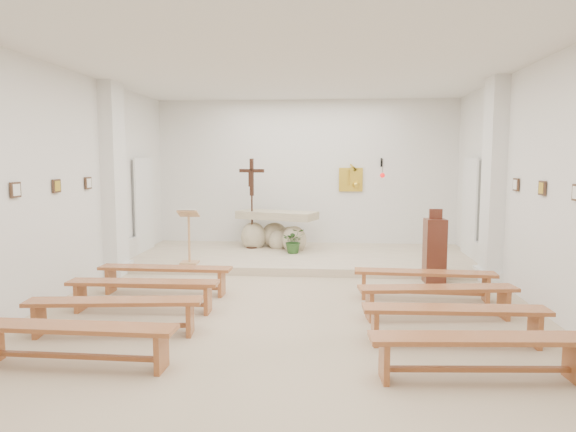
# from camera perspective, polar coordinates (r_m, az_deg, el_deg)

# --- Properties ---
(ground) EXTENTS (7.00, 10.00, 0.00)m
(ground) POSITION_cam_1_polar(r_m,az_deg,el_deg) (7.41, 0.10, -10.24)
(ground) COLOR #CBB192
(ground) RESTS_ON ground
(wall_left) EXTENTS (0.02, 10.00, 3.50)m
(wall_left) POSITION_cam_1_polar(r_m,az_deg,el_deg) (8.17, -25.14, 3.18)
(wall_left) COLOR silver
(wall_left) RESTS_ON ground
(wall_right) EXTENTS (0.02, 10.00, 3.50)m
(wall_right) POSITION_cam_1_polar(r_m,az_deg,el_deg) (7.67, 27.10, 2.93)
(wall_right) COLOR silver
(wall_right) RESTS_ON ground
(wall_back) EXTENTS (7.00, 0.02, 3.50)m
(wall_back) POSITION_cam_1_polar(r_m,az_deg,el_deg) (12.09, 2.00, 4.55)
(wall_back) COLOR silver
(wall_back) RESTS_ON ground
(ceiling) EXTENTS (7.00, 10.00, 0.02)m
(ceiling) POSITION_cam_1_polar(r_m,az_deg,el_deg) (7.24, 0.10, 17.29)
(ceiling) COLOR silver
(ceiling) RESTS_ON wall_back
(sanctuary_platform) EXTENTS (6.98, 3.00, 0.15)m
(sanctuary_platform) POSITION_cam_1_polar(r_m,az_deg,el_deg) (10.79, 1.59, -4.60)
(sanctuary_platform) COLOR beige
(sanctuary_platform) RESTS_ON ground
(pilaster_left) EXTENTS (0.26, 0.55, 3.50)m
(pilaster_left) POSITION_cam_1_polar(r_m,az_deg,el_deg) (9.91, -18.78, 3.86)
(pilaster_left) COLOR white
(pilaster_left) RESTS_ON ground
(pilaster_right) EXTENTS (0.26, 0.55, 3.50)m
(pilaster_right) POSITION_cam_1_polar(r_m,az_deg,el_deg) (9.51, 21.86, 3.66)
(pilaster_right) COLOR white
(pilaster_right) RESTS_ON ground
(gold_wall_relief) EXTENTS (0.55, 0.04, 0.55)m
(gold_wall_relief) POSITION_cam_1_polar(r_m,az_deg,el_deg) (12.06, 6.99, 4.03)
(gold_wall_relief) COLOR gold
(gold_wall_relief) RESTS_ON wall_back
(sanctuary_lamp) EXTENTS (0.11, 0.36, 0.44)m
(sanctuary_lamp) POSITION_cam_1_polar(r_m,az_deg,el_deg) (11.86, 10.44, 4.71)
(sanctuary_lamp) COLOR black
(sanctuary_lamp) RESTS_ON wall_back
(station_frame_left_front) EXTENTS (0.03, 0.20, 0.20)m
(station_frame_left_front) POSITION_cam_1_polar(r_m,az_deg,el_deg) (7.48, -28.03, 2.58)
(station_frame_left_front) COLOR #462E1F
(station_frame_left_front) RESTS_ON wall_left
(station_frame_left_mid) EXTENTS (0.03, 0.20, 0.20)m
(station_frame_left_mid) POSITION_cam_1_polar(r_m,az_deg,el_deg) (8.34, -24.33, 3.06)
(station_frame_left_mid) COLOR #462E1F
(station_frame_left_mid) RESTS_ON wall_left
(station_frame_left_rear) EXTENTS (0.03, 0.20, 0.20)m
(station_frame_left_rear) POSITION_cam_1_polar(r_m,az_deg,el_deg) (9.23, -21.32, 3.43)
(station_frame_left_rear) COLOR #462E1F
(station_frame_left_rear) RESTS_ON wall_left
(station_frame_right_mid) EXTENTS (0.03, 0.20, 0.20)m
(station_frame_right_mid) POSITION_cam_1_polar(r_m,az_deg,el_deg) (7.85, 26.40, 2.80)
(station_frame_right_mid) COLOR #462E1F
(station_frame_right_mid) RESTS_ON wall_right
(station_frame_right_rear) EXTENTS (0.03, 0.20, 0.20)m
(station_frame_right_rear) POSITION_cam_1_polar(r_m,az_deg,el_deg) (8.79, 24.00, 3.20)
(station_frame_right_rear) COLOR #462E1F
(station_frame_right_rear) RESTS_ON wall_right
(radiator_left) EXTENTS (0.10, 0.85, 0.52)m
(radiator_left) POSITION_cam_1_polar(r_m,az_deg,el_deg) (10.73, -17.32, -3.89)
(radiator_left) COLOR silver
(radiator_left) RESTS_ON ground
(radiator_right) EXTENTS (0.10, 0.85, 0.52)m
(radiator_right) POSITION_cam_1_polar(r_m,az_deg,el_deg) (10.36, 20.71, -4.37)
(radiator_right) COLOR silver
(radiator_right) RESTS_ON ground
(altar) EXTENTS (1.88, 1.24, 0.90)m
(altar) POSITION_cam_1_polar(r_m,az_deg,el_deg) (11.44, -1.32, -1.84)
(altar) COLOR beige
(altar) RESTS_ON sanctuary_platform
(lectern) EXTENTS (0.39, 0.33, 1.06)m
(lectern) POSITION_cam_1_polar(r_m,az_deg,el_deg) (9.84, -10.96, -2.25)
(lectern) COLOR tan
(lectern) RESTS_ON sanctuary_platform
(crucifix_stand) EXTENTS (0.58, 0.26, 1.99)m
(crucifix_stand) POSITION_cam_1_polar(r_m,az_deg,el_deg) (11.37, -4.05, 2.16)
(crucifix_stand) COLOR #321C10
(crucifix_stand) RESTS_ON sanctuary_platform
(potted_plant) EXTENTS (0.54, 0.48, 0.53)m
(potted_plant) POSITION_cam_1_polar(r_m,az_deg,el_deg) (10.80, 0.66, -2.76)
(potted_plant) COLOR #285020
(potted_plant) RESTS_ON sanctuary_platform
(donation_pedestal) EXTENTS (0.36, 0.36, 1.28)m
(donation_pedestal) POSITION_cam_1_polar(r_m,az_deg,el_deg) (9.17, 15.97, -3.68)
(donation_pedestal) COLOR #542918
(donation_pedestal) RESTS_ON ground
(bench_left_front) EXTENTS (2.09, 0.38, 0.44)m
(bench_left_front) POSITION_cam_1_polar(r_m,az_deg,el_deg) (8.32, -13.46, -6.23)
(bench_left_front) COLOR #AC6132
(bench_left_front) RESTS_ON ground
(bench_right_front) EXTENTS (2.10, 0.43, 0.44)m
(bench_right_front) POSITION_cam_1_polar(r_m,az_deg,el_deg) (8.04, 14.89, -6.70)
(bench_right_front) COLOR #AC6132
(bench_right_front) RESTS_ON ground
(bench_left_second) EXTENTS (2.09, 0.39, 0.44)m
(bench_left_second) POSITION_cam_1_polar(r_m,az_deg,el_deg) (7.44, -15.77, -7.78)
(bench_left_second) COLOR #AC6132
(bench_left_second) RESTS_ON ground
(bench_right_second) EXTENTS (2.11, 0.58, 0.44)m
(bench_right_second) POSITION_cam_1_polar(r_m,az_deg,el_deg) (7.13, 16.26, -8.41)
(bench_right_second) COLOR #AC6132
(bench_right_second) RESTS_ON ground
(bench_left_third) EXTENTS (2.11, 0.57, 0.44)m
(bench_left_third) POSITION_cam_1_polar(r_m,az_deg,el_deg) (6.58, -18.72, -9.71)
(bench_left_third) COLOR #AC6132
(bench_left_third) RESTS_ON ground
(bench_right_third) EXTENTS (2.09, 0.40, 0.44)m
(bench_right_third) POSITION_cam_1_polar(r_m,az_deg,el_deg) (6.23, 18.04, -10.60)
(bench_right_third) COLOR #AC6132
(bench_right_third) RESTS_ON ground
(bench_left_fourth) EXTENTS (2.09, 0.37, 0.44)m
(bench_left_fourth) POSITION_cam_1_polar(r_m,az_deg,el_deg) (5.76, -22.58, -12.17)
(bench_left_fourth) COLOR #AC6132
(bench_left_fourth) RESTS_ON ground
(bench_right_fourth) EXTENTS (2.10, 0.48, 0.44)m
(bench_right_fourth) POSITION_cam_1_polar(r_m,az_deg,el_deg) (5.35, 20.47, -13.50)
(bench_right_fourth) COLOR #AC6132
(bench_right_fourth) RESTS_ON ground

